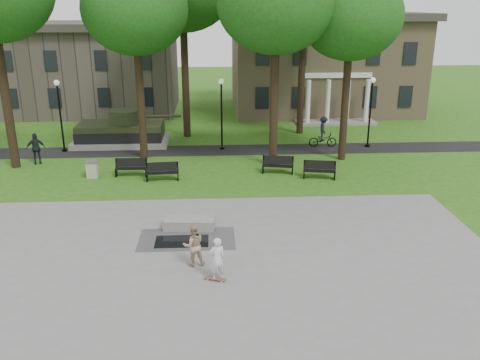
# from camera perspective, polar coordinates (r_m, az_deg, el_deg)

# --- Properties ---
(ground) EXTENTS (120.00, 120.00, 0.00)m
(ground) POSITION_cam_1_polar(r_m,az_deg,el_deg) (22.86, -2.58, -4.86)
(ground) COLOR #245413
(ground) RESTS_ON ground
(plaza) EXTENTS (22.00, 16.00, 0.02)m
(plaza) POSITION_cam_1_polar(r_m,az_deg,el_deg) (18.40, -2.37, -11.18)
(plaza) COLOR gray
(plaza) RESTS_ON ground
(footpath) EXTENTS (44.00, 2.60, 0.01)m
(footpath) POSITION_cam_1_polar(r_m,az_deg,el_deg) (34.17, -2.86, 3.36)
(footpath) COLOR black
(footpath) RESTS_ON ground
(building_right) EXTENTS (17.00, 12.00, 8.60)m
(building_right) POSITION_cam_1_polar(r_m,az_deg,el_deg) (48.22, 9.18, 13.03)
(building_right) COLOR #9E8460
(building_right) RESTS_ON ground
(building_left) EXTENTS (15.00, 10.00, 7.20)m
(building_left) POSITION_cam_1_polar(r_m,az_deg,el_deg) (48.95, -16.36, 11.72)
(building_left) COLOR #4C443D
(building_left) RESTS_ON ground
(tree_1) EXTENTS (6.20, 6.20, 11.63)m
(tree_1) POSITION_cam_1_polar(r_m,az_deg,el_deg) (31.69, -11.71, 18.17)
(tree_1) COLOR black
(tree_1) RESTS_ON ground
(tree_2) EXTENTS (6.60, 6.60, 12.16)m
(tree_2) POSITION_cam_1_polar(r_m,az_deg,el_deg) (29.61, 4.08, 19.15)
(tree_2) COLOR black
(tree_2) RESTS_ON ground
(tree_3) EXTENTS (6.00, 6.00, 11.19)m
(tree_3) POSITION_cam_1_polar(r_m,az_deg,el_deg) (31.47, 12.36, 17.47)
(tree_3) COLOR black
(tree_3) RESTS_ON ground
(lamp_left) EXTENTS (0.36, 0.36, 4.73)m
(lamp_left) POSITION_cam_1_polar(r_m,az_deg,el_deg) (35.22, -19.57, 7.42)
(lamp_left) COLOR black
(lamp_left) RESTS_ON ground
(lamp_mid) EXTENTS (0.36, 0.36, 4.73)m
(lamp_mid) POSITION_cam_1_polar(r_m,az_deg,el_deg) (33.82, -2.09, 8.06)
(lamp_mid) COLOR black
(lamp_mid) RESTS_ON ground
(lamp_right) EXTENTS (0.36, 0.36, 4.73)m
(lamp_right) POSITION_cam_1_polar(r_m,az_deg,el_deg) (35.45, 14.46, 7.99)
(lamp_right) COLOR black
(lamp_right) RESTS_ON ground
(tank_monument) EXTENTS (7.45, 3.40, 2.40)m
(tank_monument) POSITION_cam_1_polar(r_m,az_deg,el_deg) (36.44, -13.16, 5.26)
(tank_monument) COLOR gray
(tank_monument) RESTS_ON ground
(puddle) EXTENTS (2.20, 1.20, 0.00)m
(puddle) POSITION_cam_1_polar(r_m,az_deg,el_deg) (21.26, -6.55, -6.86)
(puddle) COLOR black
(puddle) RESTS_ON plaza
(concrete_block) EXTENTS (2.27, 1.15, 0.45)m
(concrete_block) POSITION_cam_1_polar(r_m,az_deg,el_deg) (22.39, -5.69, -4.80)
(concrete_block) COLOR gray
(concrete_block) RESTS_ON plaza
(skateboard) EXTENTS (0.80, 0.45, 0.07)m
(skateboard) POSITION_cam_1_polar(r_m,az_deg,el_deg) (18.38, -2.81, -11.07)
(skateboard) COLOR brown
(skateboard) RESTS_ON plaza
(skateboarder) EXTENTS (0.66, 0.51, 1.62)m
(skateboarder) POSITION_cam_1_polar(r_m,az_deg,el_deg) (18.06, -2.59, -8.83)
(skateboarder) COLOR silver
(skateboarder) RESTS_ON plaza
(friend_watching) EXTENTS (0.92, 0.78, 1.66)m
(friend_watching) POSITION_cam_1_polar(r_m,az_deg,el_deg) (19.05, -5.24, -7.27)
(friend_watching) COLOR tan
(friend_watching) RESTS_ON plaza
(pedestrian_walker) EXTENTS (1.22, 0.79, 1.93)m
(pedestrian_walker) POSITION_cam_1_polar(r_m,az_deg,el_deg) (33.43, -21.96, 3.31)
(pedestrian_walker) COLOR black
(pedestrian_walker) RESTS_ON ground
(cyclist) EXTENTS (1.91, 1.09, 2.10)m
(cyclist) POSITION_cam_1_polar(r_m,az_deg,el_deg) (35.30, 9.31, 5.07)
(cyclist) COLOR black
(cyclist) RESTS_ON ground
(park_bench_0) EXTENTS (1.80, 0.53, 1.00)m
(park_bench_0) POSITION_cam_1_polar(r_m,az_deg,el_deg) (29.57, -12.12, 1.46)
(park_bench_0) COLOR black
(park_bench_0) RESTS_ON ground
(park_bench_1) EXTENTS (1.83, 0.66, 1.00)m
(park_bench_1) POSITION_cam_1_polar(r_m,az_deg,el_deg) (28.50, -8.70, 1.00)
(park_bench_1) COLOR black
(park_bench_1) RESTS_ON ground
(park_bench_2) EXTENTS (1.85, 0.85, 1.00)m
(park_bench_2) POSITION_cam_1_polar(r_m,az_deg,el_deg) (29.45, 4.25, 1.77)
(park_bench_2) COLOR black
(park_bench_2) RESTS_ON ground
(park_bench_3) EXTENTS (1.85, 0.86, 1.00)m
(park_bench_3) POSITION_cam_1_polar(r_m,az_deg,el_deg) (28.82, 8.88, 1.19)
(park_bench_3) COLOR black
(park_bench_3) RESTS_ON ground
(trash_bin) EXTENTS (0.68, 0.68, 0.96)m
(trash_bin) POSITION_cam_1_polar(r_m,az_deg,el_deg) (29.85, -16.25, 1.20)
(trash_bin) COLOR #ADA58E
(trash_bin) RESTS_ON ground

